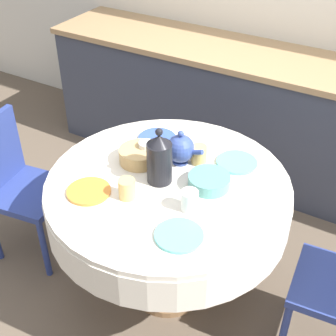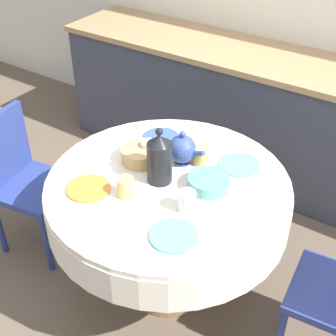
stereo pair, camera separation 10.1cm
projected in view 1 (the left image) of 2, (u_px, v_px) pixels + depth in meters
ground_plane at (168, 286)px, 2.71m from camera, size 12.00×12.00×0.00m
kitchen_counter at (261, 118)px, 3.36m from camera, size 3.24×0.64×0.93m
dining_table at (168, 202)px, 2.33m from camera, size 1.20×1.20×0.77m
chair_right at (18, 181)px, 2.70m from camera, size 0.45×0.45×0.88m
plate_near_left at (89, 191)px, 2.18m from camera, size 0.21×0.21×0.01m
cup_near_left at (127, 189)px, 2.13m from camera, size 0.08×0.08×0.10m
plate_near_right at (179, 235)px, 1.95m from camera, size 0.21×0.21×0.01m
cup_near_right at (190, 200)px, 2.06m from camera, size 0.08×0.08×0.10m
plate_far_left at (157, 138)px, 2.56m from camera, size 0.21×0.21×0.01m
cup_far_left at (147, 151)px, 2.38m from camera, size 0.08×0.08×0.10m
plate_far_right at (237, 162)px, 2.37m from camera, size 0.21×0.21×0.01m
cup_far_right at (199, 155)px, 2.35m from camera, size 0.08×0.08×0.10m
coffee_carafe at (159, 159)px, 2.19m from camera, size 0.12×0.12×0.29m
teapot at (181, 149)px, 2.33m from camera, size 0.20×0.14×0.19m
bread_basket at (139, 155)px, 2.37m from camera, size 0.20×0.20×0.07m
fruit_bowl at (209, 181)px, 2.21m from camera, size 0.20×0.20×0.06m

